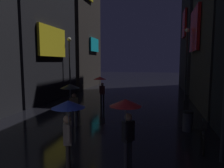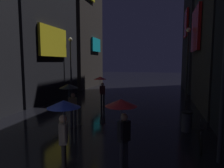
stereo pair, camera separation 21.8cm
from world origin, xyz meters
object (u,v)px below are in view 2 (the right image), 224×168
pedestrian_foreground_left_blue (64,116)px  streetlamp_right_far (188,56)px  bicycle_parked_at_storefront (201,139)px  trash_bin (187,121)px  pedestrian_midstreet_centre_black (70,93)px  streetlamp_left_far (71,60)px  pedestrian_midstreet_left_red (122,115)px  pedestrian_foreground_right_red (101,83)px

pedestrian_foreground_left_blue → streetlamp_right_far: size_ratio=0.36×
bicycle_parked_at_storefront → trash_bin: 1.86m
pedestrian_midstreet_centre_black → streetlamp_right_far: (6.02, 8.47, 1.94)m
bicycle_parked_at_storefront → streetlamp_left_far: 13.59m
pedestrian_midstreet_centre_black → trash_bin: size_ratio=2.28×
pedestrian_midstreet_left_red → trash_bin: size_ratio=2.28×
bicycle_parked_at_storefront → streetlamp_left_far: bearing=136.4°
streetlamp_right_far → trash_bin: 8.29m
pedestrian_foreground_left_blue → trash_bin: 5.95m
pedestrian_foreground_right_red → trash_bin: (5.39, -4.08, -1.20)m
trash_bin → streetlamp_left_far: bearing=141.8°
pedestrian_midstreet_centre_black → bicycle_parked_at_storefront: size_ratio=1.17×
pedestrian_foreground_right_red → pedestrian_midstreet_centre_black: (0.07, -4.91, 0.00)m
streetlamp_right_far → trash_bin: streetlamp_right_far is taller
bicycle_parked_at_storefront → streetlamp_right_far: bearing=87.6°
pedestrian_midstreet_centre_black → streetlamp_right_far: streetlamp_right_far is taller
bicycle_parked_at_storefront → streetlamp_right_far: streetlamp_right_far is taller
pedestrian_midstreet_centre_black → pedestrian_foreground_left_blue: (1.65, -3.70, 0.00)m
pedestrian_midstreet_left_red → trash_bin: pedestrian_midstreet_left_red is taller
pedestrian_foreground_right_red → streetlamp_left_far: (-3.91, 3.24, 1.68)m
pedestrian_midstreet_centre_black → pedestrian_foreground_left_blue: size_ratio=1.00×
pedestrian_midstreet_centre_black → streetlamp_left_far: 9.23m
pedestrian_midstreet_centre_black → trash_bin: (5.32, 0.83, -1.20)m
streetlamp_right_far → streetlamp_left_far: bearing=-178.2°
pedestrian_midstreet_left_red → pedestrian_midstreet_centre_black: bearing=135.3°
bicycle_parked_at_storefront → streetlamp_right_far: 10.01m
pedestrian_midstreet_centre_black → pedestrian_foreground_left_blue: bearing=-66.0°
streetlamp_right_far → pedestrian_foreground_left_blue: bearing=-109.7°
streetlamp_right_far → trash_bin: bearing=-95.2°
pedestrian_midstreet_left_red → trash_bin: (2.15, 3.97, -1.20)m
streetlamp_left_far → trash_bin: streetlamp_left_far is taller
pedestrian_midstreet_left_red → streetlamp_right_far: streetlamp_right_far is taller
pedestrian_midstreet_left_red → streetlamp_right_far: bearing=76.2°
streetlamp_right_far → trash_bin: size_ratio=6.26×
pedestrian_midstreet_centre_black → trash_bin: pedestrian_midstreet_centre_black is taller
pedestrian_foreground_left_blue → bicycle_parked_at_storefront: bearing=34.3°
bicycle_parked_at_storefront → trash_bin: bearing=99.2°
pedestrian_midstreet_centre_black → streetlamp_right_far: 10.57m
pedestrian_foreground_left_blue → streetlamp_left_far: size_ratio=0.40×
pedestrian_foreground_right_red → pedestrian_midstreet_left_red: same height
pedestrian_foreground_right_red → pedestrian_foreground_left_blue: 8.78m
pedestrian_midstreet_centre_black → streetlamp_left_far: size_ratio=0.40×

